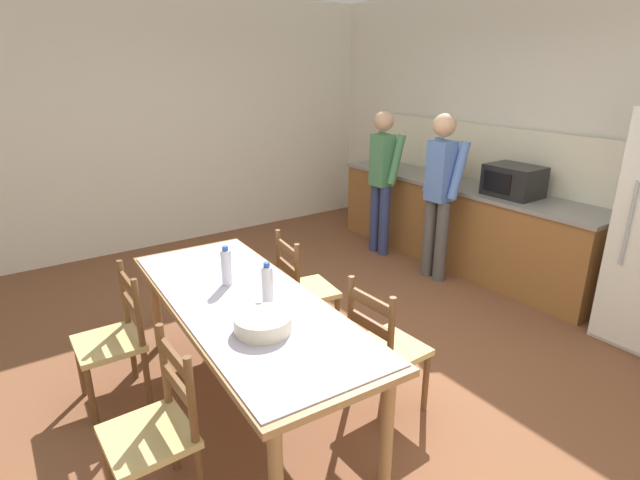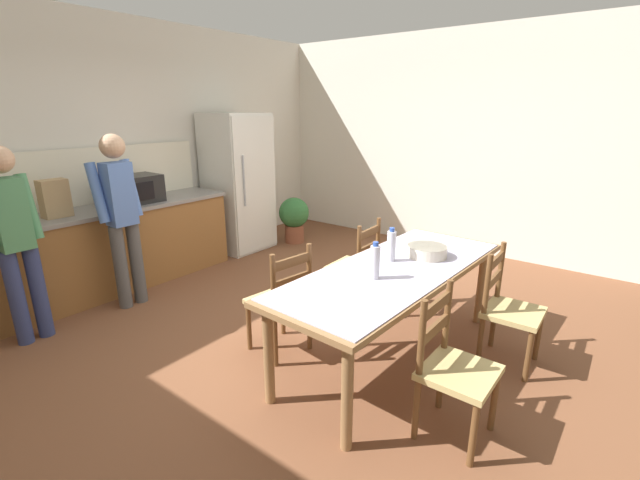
% 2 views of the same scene
% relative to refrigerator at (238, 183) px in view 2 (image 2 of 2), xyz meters
% --- Properties ---
extents(ground_plane, '(8.32, 8.32, 0.00)m').
position_rel_refrigerator_xyz_m(ground_plane, '(-1.38, -2.19, -0.93)').
color(ground_plane, brown).
extents(wall_back, '(6.52, 0.12, 2.90)m').
position_rel_refrigerator_xyz_m(wall_back, '(-1.38, 0.47, 0.52)').
color(wall_back, silver).
rests_on(wall_back, ground).
extents(wall_right, '(0.12, 5.20, 2.90)m').
position_rel_refrigerator_xyz_m(wall_right, '(1.88, -2.19, 0.52)').
color(wall_right, silver).
rests_on(wall_right, ground).
extents(kitchen_counter, '(3.26, 0.66, 0.91)m').
position_rel_refrigerator_xyz_m(kitchen_counter, '(-2.11, 0.04, -0.47)').
color(kitchen_counter, brown).
rests_on(kitchen_counter, ground).
extents(counter_splashback, '(3.22, 0.03, 0.60)m').
position_rel_refrigerator_xyz_m(counter_splashback, '(-2.11, 0.35, 0.28)').
color(counter_splashback, '#EFE8CB').
rests_on(counter_splashback, kitchen_counter).
extents(refrigerator, '(0.75, 0.73, 1.85)m').
position_rel_refrigerator_xyz_m(refrigerator, '(0.00, 0.00, 0.00)').
color(refrigerator, silver).
rests_on(refrigerator, ground).
extents(microwave, '(0.50, 0.39, 0.30)m').
position_rel_refrigerator_xyz_m(microwave, '(-1.48, 0.02, 0.13)').
color(microwave, black).
rests_on(microwave, kitchen_counter).
extents(paper_bag, '(0.24, 0.16, 0.36)m').
position_rel_refrigerator_xyz_m(paper_bag, '(-2.31, 0.01, 0.16)').
color(paper_bag, tan).
rests_on(paper_bag, kitchen_counter).
extents(dining_table, '(2.28, 0.95, 0.75)m').
position_rel_refrigerator_xyz_m(dining_table, '(-1.20, -3.04, -0.25)').
color(dining_table, olive).
rests_on(dining_table, ground).
extents(bottle_near_centre, '(0.07, 0.07, 0.27)m').
position_rel_refrigerator_xyz_m(bottle_near_centre, '(-1.48, -3.03, -0.05)').
color(bottle_near_centre, silver).
rests_on(bottle_near_centre, dining_table).
extents(bottle_off_centre, '(0.07, 0.07, 0.27)m').
position_rel_refrigerator_xyz_m(bottle_off_centre, '(-1.08, -2.94, -0.05)').
color(bottle_off_centre, silver).
rests_on(bottle_off_centre, dining_table).
extents(serving_bowl, '(0.32, 0.32, 0.09)m').
position_rel_refrigerator_xyz_m(serving_bowl, '(-0.81, -3.13, -0.12)').
color(serving_bowl, beige).
rests_on(serving_bowl, dining_table).
extents(chair_side_far_right, '(0.43, 0.41, 0.91)m').
position_rel_refrigerator_xyz_m(chair_side_far_right, '(-0.66, -2.36, -0.48)').
color(chair_side_far_right, brown).
rests_on(chair_side_far_right, ground).
extents(chair_side_near_left, '(0.43, 0.41, 0.91)m').
position_rel_refrigerator_xyz_m(chair_side_near_left, '(-1.74, -3.73, -0.48)').
color(chair_side_near_left, brown).
rests_on(chair_side_near_left, ground).
extents(chair_side_near_right, '(0.43, 0.41, 0.91)m').
position_rel_refrigerator_xyz_m(chair_side_near_right, '(-0.74, -3.78, -0.48)').
color(chair_side_near_right, brown).
rests_on(chair_side_near_right, ground).
extents(chair_side_far_left, '(0.47, 0.45, 0.91)m').
position_rel_refrigerator_xyz_m(chair_side_far_left, '(-1.67, -2.31, -0.48)').
color(chair_side_far_left, brown).
rests_on(chair_side_far_left, ground).
extents(person_at_sink, '(0.41, 0.28, 1.64)m').
position_rel_refrigerator_xyz_m(person_at_sink, '(-2.83, -0.48, -0.00)').
color(person_at_sink, navy).
rests_on(person_at_sink, ground).
extents(person_at_counter, '(0.42, 0.29, 1.69)m').
position_rel_refrigerator_xyz_m(person_at_counter, '(-1.94, -0.50, 0.02)').
color(person_at_counter, '#4C4C4C').
rests_on(person_at_counter, ground).
extents(potted_plant, '(0.44, 0.44, 0.67)m').
position_rel_refrigerator_xyz_m(potted_plant, '(0.66, -0.43, -0.54)').
color(potted_plant, brown).
rests_on(potted_plant, ground).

